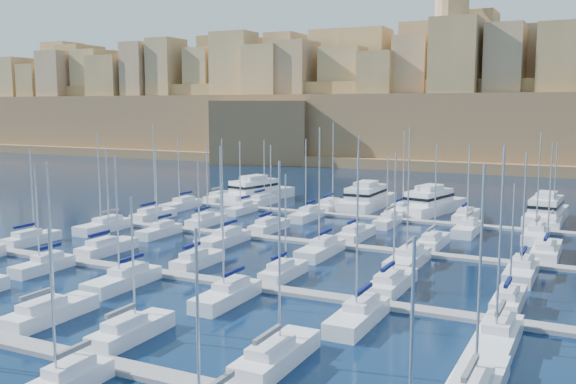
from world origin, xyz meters
The scene contains 49 objects.
ground centered at (0.00, 0.00, 0.00)m, with size 600.00×600.00×0.00m, color black.
pontoon_near centered at (0.00, -34.00, 0.20)m, with size 84.00×2.00×0.40m, color slate.
pontoon_mid_near centered at (0.00, -12.00, 0.20)m, with size 84.00×2.00×0.40m, color slate.
pontoon_mid_far centered at (0.00, 10.00, 0.20)m, with size 84.00×2.00×0.40m, color slate.
pontoon_far centered at (0.00, 32.00, 0.20)m, with size 84.00×2.00×0.40m, color slate.
sailboat_2 centered at (-11.25, -28.58, 0.74)m, with size 2.72×9.07×14.13m.
sailboat_3 centered at (-1.91, -29.00, 0.72)m, with size 2.46×8.21×11.77m.
sailboat_4 centered at (10.85, -28.45, 0.75)m, with size 2.80×9.32×15.04m.
sailboat_9 centered at (0.58, -38.68, 0.71)m, with size 2.27×7.56×11.36m.
sailboat_12 centered at (-37.44, -6.99, 0.73)m, with size 2.47×8.23×13.25m.
sailboat_13 centered at (-24.60, -6.65, 0.74)m, with size 2.68×8.93×13.50m.
sailboat_14 centered at (-10.51, -7.12, 0.72)m, with size 2.39×7.97×12.56m.
sailboat_15 centered at (0.74, -7.21, 0.71)m, with size 2.34×7.78×11.60m.
sailboat_16 centered at (12.59, -6.44, 0.75)m, with size 2.81×9.36×14.22m.
sailboat_17 centered at (24.00, -7.06, 0.72)m, with size 2.43×8.10×11.84m.
sailboat_19 centered at (-24.72, -16.77, 0.72)m, with size 2.33×7.75×12.33m.
sailboat_20 centered at (-12.49, -17.59, 0.75)m, with size 2.83×9.42×13.94m.
sailboat_21 centered at (-0.12, -17.40, 0.73)m, with size 2.71×9.03×11.90m.
sailboat_22 centered at (13.12, -17.55, 0.76)m, with size 2.80×9.34×15.22m.
sailboat_23 centered at (24.54, -17.74, 0.77)m, with size 2.92×9.72×15.97m.
sailboat_24 centered at (-34.61, 15.43, 0.76)m, with size 2.73×9.09×15.97m.
sailboat_25 centered at (-24.05, 15.05, 0.73)m, with size 2.49×8.32×13.49m.
sailboat_26 centered at (-12.99, 15.26, 0.73)m, with size 2.62×8.75×13.09m.
sailboat_27 centered at (0.63, 15.48, 0.75)m, with size 2.75×9.18×14.78m.
sailboat_28 centered at (11.52, 15.22, 0.74)m, with size 2.60×8.66×13.85m.
sailboat_29 centered at (25.42, 15.93, 0.76)m, with size 3.03×10.11×14.49m.
sailboat_30 centered at (-34.96, 4.25, 0.76)m, with size 2.92×9.75×14.86m.
sailboat_31 centered at (-25.33, 5.08, 0.73)m, with size 2.42×8.06×13.54m.
sailboat_32 centered at (-13.99, 4.20, 0.75)m, with size 2.95×9.84×13.60m.
sailboat_33 centered at (0.15, 4.27, 0.77)m, with size 2.91×9.69×16.26m.
sailboat_34 centered at (11.34, 4.04, 0.77)m, with size 3.05×10.18×16.44m.
sailboat_35 centered at (23.83, 4.31, 0.75)m, with size 2.88×9.61×13.93m.
sailboat_36 centered at (-35.39, 37.30, 0.73)m, with size 2.65×8.83×12.50m.
sailboat_37 centered at (-26.10, 37.36, 0.73)m, with size 2.68×8.94×12.41m.
sailboat_38 centered at (-12.31, 37.68, 0.77)m, with size 2.88×9.60×16.04m.
sailboat_39 centered at (0.58, 37.95, 0.76)m, with size 3.04×10.14×14.55m.
sailboat_40 centered at (11.51, 37.60, 0.74)m, with size 2.83×9.43×12.66m.
sailboat_41 centered at (24.63, 36.94, 0.73)m, with size 2.43×8.10×13.51m.
sailboat_42 centered at (-36.85, 26.36, 0.74)m, with size 2.85×9.52×13.38m.
sailboat_43 centered at (-24.74, 27.23, 0.73)m, with size 2.32×7.74×12.85m.
sailboat_44 centered at (-11.99, 26.60, 0.74)m, with size 2.71×9.02×13.49m.
sailboat_45 centered at (1.57, 27.10, 0.71)m, with size 2.40×8.01×11.49m.
sailboat_46 centered at (13.89, 26.33, 0.74)m, with size 2.87×9.58×12.57m.
sailboat_47 centered at (23.28, 26.12, 0.76)m, with size 3.00×10.01×15.29m.
motor_yacht_a centered at (-30.17, 41.90, 1.73)m, with size 9.03×18.20×5.25m.
motor_yacht_b centered at (-7.23, 42.29, 1.73)m, with size 5.58×18.33×5.25m.
motor_yacht_c centered at (4.53, 42.02, 1.73)m, with size 9.09×18.45×5.25m.
motor_yacht_d centered at (23.31, 41.30, 1.73)m, with size 5.86×16.50×5.25m.
fortified_city centered at (-0.19, 155.26, 14.74)m, with size 460.00×108.95×59.52m.
Camera 1 is at (31.17, -67.51, 18.59)m, focal length 40.00 mm.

